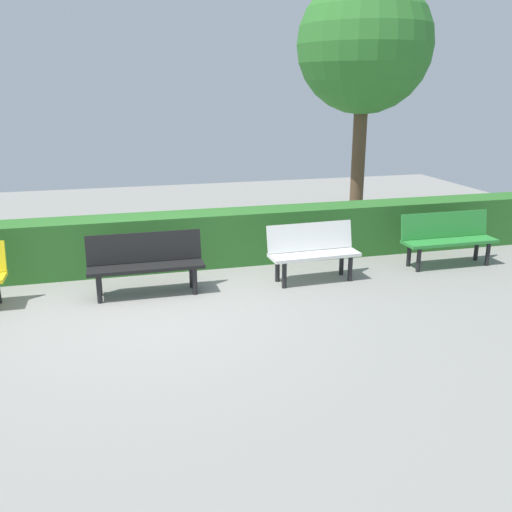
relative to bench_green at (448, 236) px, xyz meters
The scene contains 6 objects.
ground_plane 4.96m from the bench_green, ahead, with size 19.68×19.68×0.00m, color gray.
bench_green is the anchor object (origin of this frame).
bench_white 2.41m from the bench_green, ahead, with size 1.38×0.51×0.86m.
bench_black 4.88m from the bench_green, ahead, with size 1.61×0.46×0.86m.
hedge_row 3.90m from the bench_green, 15.64° to the right, with size 15.68×0.63×0.87m, color #2D6B28.
tree_near 4.42m from the bench_green, 86.68° to the right, with size 2.69×2.69×4.97m.
Camera 1 is at (0.45, 6.90, 2.82)m, focal length 39.10 mm.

